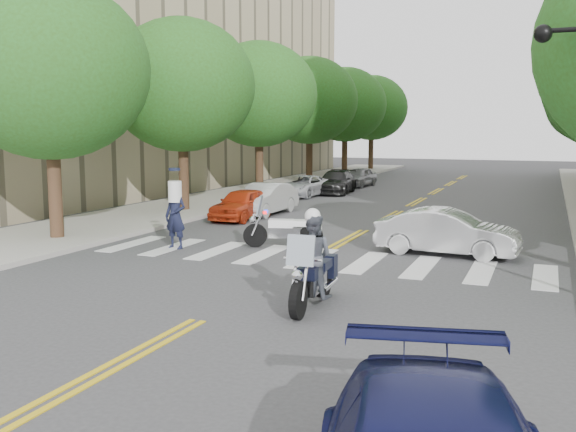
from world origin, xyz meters
The scene contains 18 objects.
ground centered at (0.00, 0.00, 0.00)m, with size 140.00×140.00×0.00m, color #38383A.
sidewalk_left centered at (-9.50, 22.00, 0.07)m, with size 5.00×60.00×0.15m, color #9E9991.
building_left centered at (-26.00, 26.00, 12.00)m, with size 26.00×44.00×24.00m, color tan.
tree_l_0 centered at (-8.80, 6.00, 5.55)m, with size 6.40×6.40×8.45m.
tree_l_1 centered at (-8.80, 14.00, 5.55)m, with size 6.40×6.40×8.45m.
tree_l_2 centered at (-8.80, 22.00, 5.55)m, with size 6.40×6.40×8.45m.
tree_l_3 centered at (-8.80, 30.00, 5.55)m, with size 6.40×6.40×8.45m.
tree_l_4 centered at (-8.80, 38.00, 5.55)m, with size 6.40×6.40×8.45m.
tree_l_5 centered at (-8.80, 46.00, 5.55)m, with size 6.40×6.40×8.45m.
motorcycle_police centered at (1.70, 1.85, 0.92)m, with size 0.89×2.55×2.07m.
motorcycle_parked centered at (-1.23, 7.82, 0.56)m, with size 2.44×1.07×1.61m.
officer_standing centered at (-4.47, 6.38, 1.01)m, with size 0.74×0.48×2.02m, color black.
convertible centered at (3.47, 8.50, 0.68)m, with size 1.43×4.10×1.35m, color silver.
parked_car_a centered at (-5.44, 12.97, 0.64)m, with size 1.50×3.73×1.27m, color red.
parked_car_b centered at (-5.20, 14.69, 0.68)m, with size 1.43×4.11×1.35m, color #BCBCBC.
parked_car_c centered at (-6.30, 22.32, 0.58)m, with size 1.92×4.16×1.15m, color silver.
parked_car_d centered at (-5.20, 24.71, 0.65)m, with size 1.81×4.46×1.30m, color black.
parked_car_e centered at (-5.20, 29.50, 0.62)m, with size 1.45×3.61×1.23m, color gray.
Camera 1 is at (6.15, -10.46, 3.68)m, focal length 40.00 mm.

